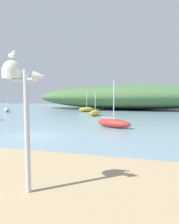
# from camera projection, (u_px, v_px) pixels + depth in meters

# --- Properties ---
(ground_plane) EXTENTS (120.00, 120.00, 0.00)m
(ground_plane) POSITION_uv_depth(u_px,v_px,m) (34.00, 136.00, 11.74)
(ground_plane) COLOR #7A99A8
(distant_hill) EXTENTS (41.03, 15.42, 5.24)m
(distant_hill) POSITION_uv_depth(u_px,v_px,m) (128.00, 97.00, 39.42)
(distant_hill) COLOR #476B3D
(distant_hill) RESTS_ON ground
(mast_structure) EXTENTS (1.06, 0.45, 3.11)m
(mast_structure) POSITION_uv_depth(u_px,v_px,m) (18.00, 86.00, 4.20)
(mast_structure) COLOR silver
(mast_structure) RESTS_ON beach_sand
(seagull_on_radar) EXTENTS (0.29, 0.15, 0.21)m
(seagull_on_radar) POSITION_uv_depth(u_px,v_px,m) (12.00, 55.00, 4.18)
(seagull_on_radar) COLOR orange
(seagull_on_radar) RESTS_ON mast_structure
(sailboat_outer_mooring) EXTENTS (1.53, 2.66, 3.29)m
(sailboat_outer_mooring) POSITION_uv_depth(u_px,v_px,m) (95.00, 113.00, 24.74)
(sailboat_outer_mooring) COLOR gold
(sailboat_outer_mooring) RESTS_ON ground
(sailboat_centre_water) EXTENTS (3.25, 2.26, 3.86)m
(sailboat_centre_water) POSITION_uv_depth(u_px,v_px,m) (114.00, 123.00, 15.02)
(sailboat_centre_water) COLOR #B72D28
(sailboat_centre_water) RESTS_ON ground
(sailboat_far_right) EXTENTS (1.91, 2.63, 2.79)m
(sailboat_far_right) POSITION_uv_depth(u_px,v_px,m) (7.00, 110.00, 31.60)
(sailboat_far_right) COLOR white
(sailboat_far_right) RESTS_ON ground
(sailboat_far_left) EXTENTS (2.87, 3.60, 3.78)m
(sailboat_far_left) POSITION_uv_depth(u_px,v_px,m) (87.00, 109.00, 32.33)
(sailboat_far_left) COLOR gold
(sailboat_far_left) RESTS_ON ground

